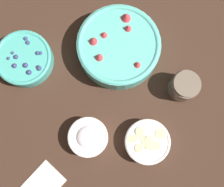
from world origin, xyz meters
TOP-DOWN VIEW (x-y plane):
  - ground_plane at (0.00, 0.00)m, footprint 4.00×4.00m
  - bowl_strawberries at (-0.07, -0.13)m, footprint 0.26×0.26m
  - bowl_blueberries at (0.22, -0.20)m, footprint 0.18×0.18m
  - bowl_bananas at (-0.05, 0.18)m, footprint 0.14×0.14m
  - bowl_cream at (0.11, 0.10)m, footprint 0.12×0.12m
  - jar_chocolate at (-0.22, 0.06)m, footprint 0.09×0.09m
  - napkin at (0.29, 0.19)m, footprint 0.16×0.14m

SIDE VIEW (x-z plane):
  - ground_plane at x=0.00m, z-range 0.00..0.00m
  - napkin at x=0.29m, z-range 0.00..0.01m
  - bowl_bananas at x=-0.05m, z-range 0.00..0.05m
  - bowl_blueberries at x=0.22m, z-range 0.00..0.06m
  - bowl_cream at x=0.11m, z-range 0.00..0.06m
  - jar_chocolate at x=-0.22m, z-range 0.00..0.08m
  - bowl_strawberries at x=-0.07m, z-range 0.00..0.10m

